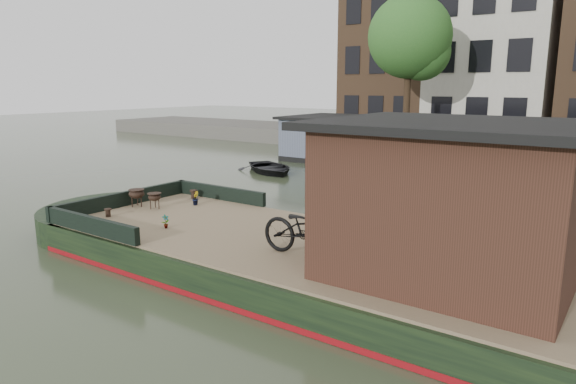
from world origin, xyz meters
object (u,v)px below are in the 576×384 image
Objects in this scene: cabin at (452,199)px; brazier_front at (155,201)px; dinghy at (270,165)px; bicycle at (309,230)px; brazier_rear at (137,198)px.

cabin is 10.37× the size of brazier_front.
brazier_front reaches higher than dinghy.
cabin is 2.42m from bicycle.
brazier_rear is at bearing -168.94° from brazier_front.
bicycle is at bearing -9.81° from brazier_front.
brazier_front is at bearing 11.06° from brazier_rear.
cabin is 9.27× the size of brazier_rear.
bicycle reaches higher than brazier_rear.
bicycle is at bearing -7.83° from brazier_rear.
cabin reaches higher than brazier_rear.
dinghy is (-2.70, 8.96, -0.54)m from brazier_rear.
brazier_rear is at bearing 178.97° from cabin.
dinghy is (-3.24, 8.85, -0.51)m from brazier_front.
cabin reaches higher than bicycle.
bicycle is 4.91× the size of brazier_front.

